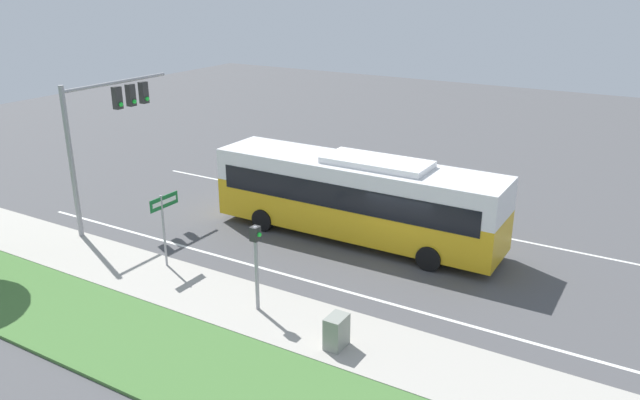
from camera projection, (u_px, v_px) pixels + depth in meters
name	position (u px, v px, depth m)	size (l,w,h in m)	color
ground_plane	(404.00, 255.00, 23.27)	(80.00, 80.00, 0.00)	#4C4C4F
sidewalk	(319.00, 330.00, 18.24)	(2.80, 80.00, 0.12)	#ADA89E
grass_verge	(254.00, 389.00, 15.66)	(3.60, 80.00, 0.10)	#477538
lane_divider_near	(360.00, 295.00, 20.36)	(0.14, 30.00, 0.01)	silver
lane_divider_far	(439.00, 224.00, 26.18)	(0.14, 30.00, 0.01)	silver
bus	(356.00, 194.00, 24.20)	(2.74, 11.61, 3.39)	gold
signal_gantry	(106.00, 120.00, 24.82)	(5.33, 0.41, 6.07)	#939399
pedestrian_signal	(256.00, 255.00, 18.67)	(0.28, 0.34, 2.86)	#939399
street_sign	(164.00, 217.00, 21.64)	(1.32, 0.08, 2.75)	#939399
utility_cabinet	(336.00, 332.00, 17.17)	(0.71, 0.48, 0.95)	gray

